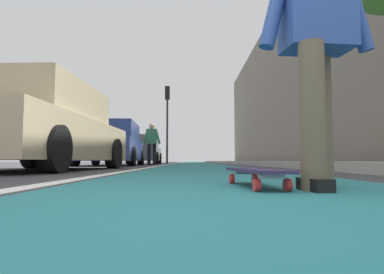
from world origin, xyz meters
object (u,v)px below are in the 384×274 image
(parked_car_mid, at_px, (112,145))
(pedestrian_distant, at_px, (152,141))
(skater_person, at_px, (316,31))
(parked_car_near, at_px, (40,129))
(skateboard, at_px, (256,172))
(traffic_light, at_px, (167,110))
(parked_car_far, at_px, (141,151))

(parked_car_mid, relative_size, pedestrian_distant, 2.55)
(skater_person, height_order, parked_car_near, skater_person)
(skater_person, bearing_deg, skateboard, 66.60)
(skateboard, bearing_deg, parked_car_near, 40.03)
(skater_person, relative_size, traffic_light, 0.35)
(parked_car_mid, height_order, parked_car_far, parked_car_far)
(skateboard, xyz_separation_m, parked_car_near, (3.60, 3.02, 0.62))
(traffic_light, distance_m, pedestrian_distant, 6.47)
(skateboard, relative_size, parked_car_far, 0.19)
(parked_car_near, height_order, parked_car_far, parked_car_near)
(parked_car_near, height_order, pedestrian_distant, pedestrian_distant)
(parked_car_near, bearing_deg, parked_car_mid, 1.03)
(parked_car_far, bearing_deg, traffic_light, -27.27)
(skater_person, bearing_deg, pedestrian_distant, 11.55)
(skateboard, relative_size, traffic_light, 0.18)
(parked_car_near, relative_size, traffic_light, 0.97)
(skater_person, height_order, parked_car_mid, skater_person)
(pedestrian_distant, bearing_deg, parked_car_near, 172.58)
(parked_car_near, bearing_deg, skater_person, -138.05)
(parked_car_mid, xyz_separation_m, parked_car_far, (5.95, -0.10, 0.00))
(parked_car_far, bearing_deg, parked_car_mid, 179.03)
(parked_car_near, relative_size, parked_car_mid, 1.03)
(parked_car_mid, distance_m, traffic_light, 8.76)
(traffic_light, height_order, pedestrian_distant, traffic_light)
(parked_car_far, distance_m, pedestrian_distant, 3.88)
(parked_car_near, relative_size, parked_car_far, 0.98)
(traffic_light, bearing_deg, pedestrian_distant, 178.16)
(skateboard, height_order, parked_car_far, parked_car_far)
(skateboard, distance_m, traffic_light, 17.81)
(skater_person, distance_m, parked_car_near, 5.04)
(parked_car_mid, height_order, pedestrian_distant, pedestrian_distant)
(parked_car_far, xyz_separation_m, traffic_light, (2.34, -1.21, 2.50))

